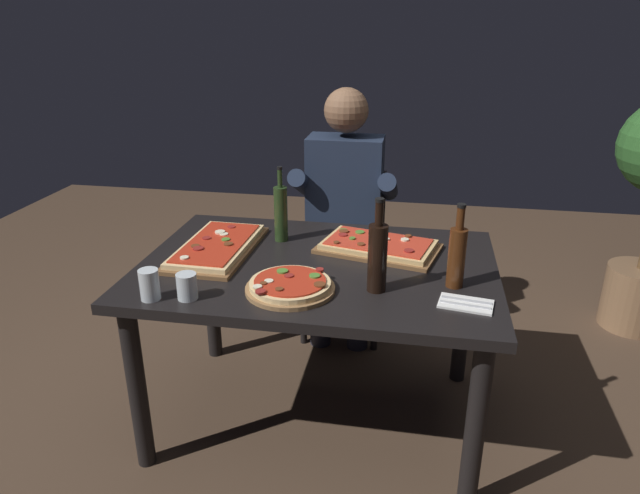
{
  "coord_description": "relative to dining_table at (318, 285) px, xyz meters",
  "views": [
    {
      "loc": [
        0.38,
        -2.05,
        1.66
      ],
      "look_at": [
        0.0,
        0.05,
        0.79
      ],
      "focal_mm": 32.24,
      "sensor_mm": 36.0,
      "label": 1
    }
  ],
  "objects": [
    {
      "name": "pizza_rectangular_left",
      "position": [
        -0.44,
        0.05,
        0.12
      ],
      "size": [
        0.3,
        0.55,
        0.05
      ],
      "color": "brown",
      "rests_on": "dining_table"
    },
    {
      "name": "seated_diner",
      "position": [
        0.0,
        0.74,
        0.1
      ],
      "size": [
        0.53,
        0.41,
        1.33
      ],
      "color": "#23232D",
      "rests_on": "ground_plane"
    },
    {
      "name": "pizza_rectangular_front",
      "position": [
        0.22,
        0.18,
        0.12
      ],
      "size": [
        0.54,
        0.4,
        0.05
      ],
      "color": "brown",
      "rests_on": "dining_table"
    },
    {
      "name": "tumbler_near_camera",
      "position": [
        -0.39,
        -0.38,
        0.14
      ],
      "size": [
        0.07,
        0.07,
        0.09
      ],
      "color": "silver",
      "rests_on": "dining_table"
    },
    {
      "name": "vinegar_bottle_green",
      "position": [
        -0.2,
        0.22,
        0.22
      ],
      "size": [
        0.06,
        0.06,
        0.33
      ],
      "color": "#233819",
      "rests_on": "dining_table"
    },
    {
      "name": "napkin_cutlery_set",
      "position": [
        0.56,
        -0.26,
        0.1
      ],
      "size": [
        0.2,
        0.14,
        0.01
      ],
      "color": "white",
      "rests_on": "dining_table"
    },
    {
      "name": "tumbler_far_side",
      "position": [
        -0.52,
        -0.4,
        0.15
      ],
      "size": [
        0.07,
        0.07,
        0.11
      ],
      "color": "silver",
      "rests_on": "dining_table"
    },
    {
      "name": "wine_bottle_dark",
      "position": [
        0.52,
        -0.11,
        0.22
      ],
      "size": [
        0.06,
        0.06,
        0.31
      ],
      "color": "#47230F",
      "rests_on": "dining_table"
    },
    {
      "name": "diner_chair",
      "position": [
        0.0,
        0.86,
        -0.16
      ],
      "size": [
        0.44,
        0.44,
        0.87
      ],
      "color": "black",
      "rests_on": "ground_plane"
    },
    {
      "name": "pizza_round_far",
      "position": [
        -0.05,
        -0.26,
        0.12
      ],
      "size": [
        0.32,
        0.32,
        0.05
      ],
      "color": "olive",
      "rests_on": "dining_table"
    },
    {
      "name": "dining_table",
      "position": [
        0.0,
        0.0,
        0.0
      ],
      "size": [
        1.4,
        0.96,
        0.74
      ],
      "color": "black",
      "rests_on": "ground_plane"
    },
    {
      "name": "ground_plane",
      "position": [
        0.0,
        0.0,
        -0.64
      ],
      "size": [
        6.4,
        6.4,
        0.0
      ],
      "primitive_type": "plane",
      "color": "#4C3828"
    },
    {
      "name": "oil_bottle_amber",
      "position": [
        0.25,
        -0.2,
        0.23
      ],
      "size": [
        0.07,
        0.07,
        0.34
      ],
      "color": "black",
      "rests_on": "dining_table"
    }
  ]
}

